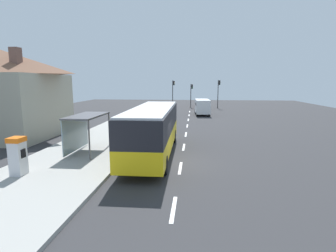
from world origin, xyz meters
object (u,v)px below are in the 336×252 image
white_van (202,106)px  sedan_near (201,105)px  traffic_light_near_side (219,90)px  sedan_far (201,103)px  recycling_bin_blue (120,142)px  recycling_bin_red (123,140)px  traffic_light_far_side (173,90)px  recycling_bin_green (125,138)px  traffic_light_median (191,92)px  bus_shelter (83,123)px  ticket_machine (18,156)px  house_behind_platform (0,92)px  bus (153,128)px

white_van → sedan_near: bearing=89.3°
traffic_light_near_side → sedan_far: bearing=129.3°
sedan_near → recycling_bin_blue: size_ratio=4.74×
sedan_far → recycling_bin_red: 36.73m
sedan_far → traffic_light_far_side: bearing=-150.1°
sedan_near → recycling_bin_red: sedan_near is taller
recycling_bin_red → recycling_bin_green: (0.00, 0.70, 0.00)m
traffic_light_median → bus_shelter: bearing=-100.8°
sedan_near → traffic_light_median: size_ratio=0.99×
sedan_far → ticket_machine: size_ratio=2.28×
recycling_bin_green → house_behind_platform: (-11.89, 2.62, 3.30)m
sedan_far → bus_shelter: size_ratio=1.10×
recycling_bin_green → house_behind_platform: house_behind_platform is taller
traffic_light_far_side → recycling_bin_blue: bearing=-91.9°
traffic_light_far_side → bus_shelter: traffic_light_far_side is taller
white_van → traffic_light_near_side: (3.30, 10.65, 2.16)m
white_van → recycling_bin_blue: size_ratio=5.57×
recycling_bin_red → recycling_bin_green: size_ratio=1.00×
recycling_bin_green → bus_shelter: bus_shelter is taller
traffic_light_far_side → white_van: bearing=-65.1°
bus → recycling_bin_red: size_ratio=11.62×
white_van → ticket_machine: size_ratio=2.73×
sedan_far → recycling_bin_blue: 37.42m
ticket_machine → traffic_light_near_side: 41.09m
white_van → bus: bearing=-99.6°
bus → traffic_light_far_side: 34.68m
sedan_near → traffic_light_near_side: 4.74m
ticket_machine → bus_shelter: 5.10m
traffic_light_near_side → bus_shelter: traffic_light_near_side is taller
recycling_bin_red → bus_shelter: bus_shelter is taller
traffic_light_median → house_behind_platform: 34.70m
white_van → bus_shelter: (-8.61, -23.35, 0.75)m
bus → traffic_light_median: (2.12, 35.41, 1.21)m
recycling_bin_green → traffic_light_near_side: bearing=72.9°
traffic_light_far_side → recycling_bin_red: bearing=-91.9°
bus → ticket_machine: 7.91m
recycling_bin_green → bus_shelter: (-2.21, -2.46, 1.44)m
recycling_bin_green → traffic_light_far_side: bearing=88.1°
white_van → bus_shelter: size_ratio=1.32×
recycling_bin_green → traffic_light_near_side: size_ratio=0.18×
ticket_machine → bus: bearing=39.4°
traffic_light_near_side → traffic_light_median: (-5.09, 1.60, -0.46)m
sedan_far → traffic_light_far_side: size_ratio=0.85×
ticket_machine → traffic_light_median: size_ratio=0.43×
bus → recycling_bin_blue: 2.89m
recycling_bin_green → traffic_light_near_side: 33.12m
ticket_machine → traffic_light_median: traffic_light_median is taller
white_van → recycling_bin_green: white_van is taller
traffic_light_far_side → bus_shelter: bearing=-95.4°
bus_shelter → recycling_bin_green: bearing=48.0°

